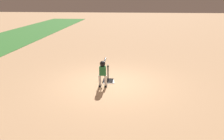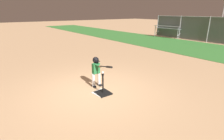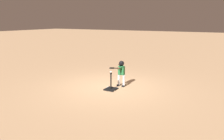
{
  "view_description": "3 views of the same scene",
  "coord_description": "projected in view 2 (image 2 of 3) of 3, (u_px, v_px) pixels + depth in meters",
  "views": [
    {
      "loc": [
        -8.11,
        -0.72,
        3.27
      ],
      "look_at": [
        -0.24,
        -0.03,
        0.66
      ],
      "focal_mm": 35.0,
      "sensor_mm": 36.0,
      "label": 1
    },
    {
      "loc": [
        4.41,
        -2.55,
        2.44
      ],
      "look_at": [
        0.35,
        0.47,
        0.75
      ],
      "focal_mm": 28.0,
      "sensor_mm": 36.0,
      "label": 2
    },
    {
      "loc": [
        7.23,
        4.1,
        2.6
      ],
      "look_at": [
        0.22,
        0.21,
        0.77
      ],
      "focal_mm": 35.0,
      "sensor_mm": 36.0,
      "label": 3
    }
  ],
  "objects": [
    {
      "name": "grass_outfield_strip",
      "position": [
        224.0,
        53.0,
        10.95
      ],
      "size": [
        56.0,
        5.38,
        0.02
      ],
      "primitive_type": "cube",
      "color": "#33702D",
      "rests_on": "ground_plane"
    },
    {
      "name": "batter_child",
      "position": [
        97.0,
        68.0,
        5.78
      ],
      "size": [
        1.01,
        0.32,
        1.04
      ],
      "color": "silver",
      "rests_on": "ground_plane"
    },
    {
      "name": "batting_tee",
      "position": [
        103.0,
        91.0,
        5.45
      ],
      "size": [
        0.47,
        0.42,
        0.66
      ],
      "color": "black",
      "rests_on": "ground_plane"
    },
    {
      "name": "bleachers_far_left",
      "position": [
        172.0,
        31.0,
        17.69
      ],
      "size": [
        2.91,
        2.74,
        1.17
      ],
      "color": "#93969E",
      "rests_on": "ground_plane"
    },
    {
      "name": "ground_plane",
      "position": [
        94.0,
        92.0,
        5.57
      ],
      "size": [
        90.0,
        90.0,
        0.0
      ],
      "primitive_type": "plane",
      "color": "tan"
    },
    {
      "name": "home_plate",
      "position": [
        101.0,
        93.0,
        5.51
      ],
      "size": [
        0.5,
        0.5,
        0.02
      ],
      "primitive_type": "cube",
      "rotation": [
        0.0,
        0.0,
        0.15
      ],
      "color": "white",
      "rests_on": "ground_plane"
    },
    {
      "name": "baseball",
      "position": [
        103.0,
        73.0,
        5.26
      ],
      "size": [
        0.07,
        0.07,
        0.07
      ],
      "primitive_type": "sphere",
      "color": "white",
      "rests_on": "batting_tee"
    }
  ]
}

